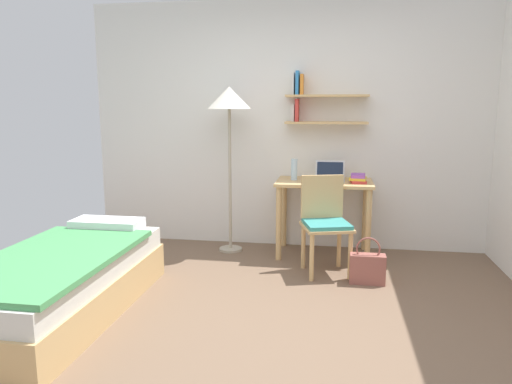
% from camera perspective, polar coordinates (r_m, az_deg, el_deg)
% --- Properties ---
extents(ground_plane, '(5.28, 5.28, 0.00)m').
position_cam_1_polar(ground_plane, '(3.50, 1.42, -15.42)').
color(ground_plane, brown).
extents(wall_back, '(4.40, 0.27, 2.60)m').
position_cam_1_polar(wall_back, '(5.17, 4.65, 7.85)').
color(wall_back, white).
rests_on(wall_back, ground_plane).
extents(bed, '(0.87, 1.92, 0.54)m').
position_cam_1_polar(bed, '(3.84, -21.97, -9.91)').
color(bed, tan).
rests_on(bed, ground_plane).
extents(desk, '(0.96, 0.59, 0.77)m').
position_cam_1_polar(desk, '(4.91, 8.06, -0.42)').
color(desk, tan).
rests_on(desk, ground_plane).
extents(desk_chair, '(0.51, 0.51, 0.88)m').
position_cam_1_polar(desk_chair, '(4.43, 8.19, -3.29)').
color(desk_chair, tan).
rests_on(desk_chair, ground_plane).
extents(standing_lamp, '(0.44, 0.44, 1.70)m').
position_cam_1_polar(standing_lamp, '(4.93, -3.19, 10.22)').
color(standing_lamp, '#B2A893').
rests_on(standing_lamp, ground_plane).
extents(laptop, '(0.30, 0.21, 0.20)m').
position_cam_1_polar(laptop, '(4.94, 8.74, 1.98)').
color(laptop, '#B7BABF').
rests_on(laptop, desk).
extents(water_bottle, '(0.06, 0.06, 0.22)m').
position_cam_1_polar(water_bottle, '(4.90, 4.55, 2.69)').
color(water_bottle, silver).
rests_on(water_bottle, desk).
extents(book_stack, '(0.18, 0.22, 0.08)m').
position_cam_1_polar(book_stack, '(4.83, 12.00, 1.58)').
color(book_stack, '#D13D38').
rests_on(book_stack, desk).
extents(handbag, '(0.30, 0.13, 0.41)m').
position_cam_1_polar(handbag, '(4.29, 13.07, -8.72)').
color(handbag, '#99564C').
rests_on(handbag, ground_plane).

